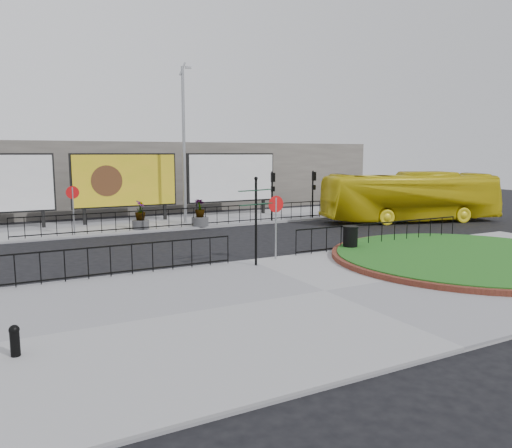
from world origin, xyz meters
TOP-DOWN VIEW (x-y plane):
  - ground at (0.00, 0.00)m, footprint 90.00×90.00m
  - pavement_near at (0.00, -5.00)m, footprint 30.00×10.00m
  - pavement_far at (0.00, 12.00)m, footprint 44.00×6.00m
  - brick_edge at (7.50, -4.00)m, footprint 10.40×10.40m
  - grass_lawn at (7.50, -4.00)m, footprint 10.00×10.00m
  - railing_near_left at (-6.00, -0.30)m, footprint 10.00×0.10m
  - railing_near_right at (6.50, -0.30)m, footprint 9.00×0.10m
  - railing_far at (1.00, 9.30)m, footprint 18.00×0.10m
  - speed_sign_far at (-5.00, 9.40)m, footprint 0.64×0.07m
  - speed_sign_near at (1.00, -0.40)m, footprint 0.64×0.07m
  - billboard_mid at (-1.50, 12.97)m, footprint 6.20×0.31m
  - billboard_right at (5.50, 12.97)m, footprint 6.20×0.31m
  - lamp_post at (1.51, 11.00)m, footprint 0.74×0.18m
  - signal_pole_a at (6.50, 9.34)m, footprint 0.22×0.26m
  - signal_pole_b at (9.50, 9.34)m, footprint 0.22×0.26m
  - building_backdrop at (0.00, 22.00)m, footprint 40.00×10.00m
  - fingerpost_sign at (-0.19, -1.00)m, footprint 1.52×0.59m
  - bollard at (-8.42, -6.00)m, footprint 0.21×0.21m
  - litter_bin at (4.50, -0.60)m, footprint 0.65×0.65m
  - bus at (14.27, 5.70)m, footprint 11.31×5.62m
  - planter_a at (-1.50, 9.85)m, footprint 0.91×0.91m
  - planter_b at (1.79, 9.40)m, footprint 0.95×0.95m

SIDE VIEW (x-z plane):
  - ground at x=0.00m, z-range 0.00..0.00m
  - pavement_near at x=0.00m, z-range 0.00..0.12m
  - pavement_far at x=0.00m, z-range 0.00..0.12m
  - brick_edge at x=7.50m, z-range 0.12..0.30m
  - grass_lawn at x=7.50m, z-range 0.12..0.34m
  - bollard at x=-8.42m, z-range 0.15..0.81m
  - litter_bin at x=4.50m, z-range 0.12..1.21m
  - railing_near_left at x=-6.00m, z-range 0.12..1.22m
  - railing_near_right at x=6.50m, z-range 0.12..1.22m
  - railing_far at x=1.00m, z-range 0.12..1.22m
  - planter_b at x=1.79m, z-range -0.06..1.48m
  - planter_a at x=-1.50m, z-range -0.03..1.52m
  - bus at x=14.27m, z-range 0.00..3.07m
  - speed_sign_far at x=-5.00m, z-range 0.68..3.15m
  - speed_sign_near at x=1.00m, z-range 0.68..3.15m
  - fingerpost_sign at x=-0.19m, z-range 0.46..3.71m
  - signal_pole_a at x=6.50m, z-range 0.60..3.60m
  - signal_pole_b at x=9.50m, z-range 0.60..3.60m
  - building_backdrop at x=0.00m, z-range 0.00..5.00m
  - billboard_mid at x=-1.50m, z-range 0.55..4.65m
  - billboard_right at x=5.50m, z-range 0.55..4.65m
  - lamp_post at x=1.51m, z-range 0.21..9.44m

